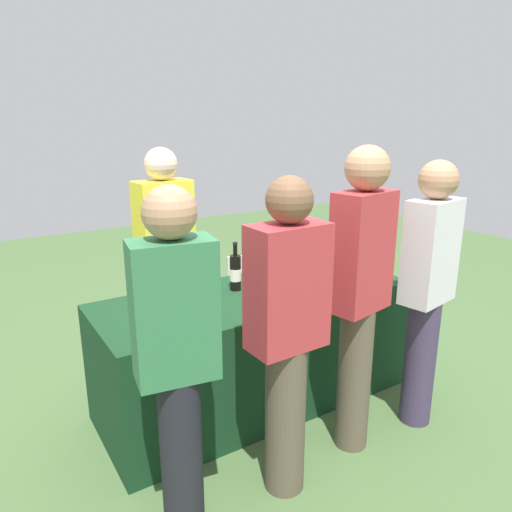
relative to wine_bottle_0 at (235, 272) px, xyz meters
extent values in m
plane|color=#476638|center=(0.08, -0.12, -0.91)|extent=(12.00, 12.00, 0.00)
cube|color=#14381E|center=(0.08, -0.12, -0.52)|extent=(2.08, 0.80, 0.79)
cylinder|color=black|center=(0.00, 0.00, 0.00)|extent=(0.07, 0.07, 0.24)
cylinder|color=black|center=(0.00, 0.00, 0.15)|extent=(0.03, 0.03, 0.07)
cylinder|color=black|center=(0.00, 0.00, 0.20)|extent=(0.03, 0.03, 0.02)
cylinder|color=silver|center=(0.00, 0.00, -0.02)|extent=(0.07, 0.07, 0.08)
cylinder|color=black|center=(0.35, 0.08, 0.00)|extent=(0.07, 0.07, 0.24)
cylinder|color=black|center=(0.35, 0.08, 0.16)|extent=(0.03, 0.03, 0.08)
cylinder|color=gold|center=(0.35, 0.08, 0.21)|extent=(0.03, 0.03, 0.02)
cylinder|color=silver|center=(0.35, 0.08, -0.01)|extent=(0.07, 0.07, 0.08)
cylinder|color=black|center=(0.51, 0.07, -0.01)|extent=(0.08, 0.08, 0.23)
cylinder|color=black|center=(0.51, 0.07, 0.14)|extent=(0.03, 0.03, 0.07)
cylinder|color=gold|center=(0.51, 0.07, 0.19)|extent=(0.03, 0.03, 0.02)
cylinder|color=silver|center=(0.51, 0.07, -0.02)|extent=(0.08, 0.08, 0.08)
cylinder|color=black|center=(0.63, -0.01, -0.01)|extent=(0.07, 0.07, 0.22)
cylinder|color=black|center=(0.63, -0.01, 0.13)|extent=(0.03, 0.03, 0.07)
cylinder|color=black|center=(0.63, -0.01, 0.18)|extent=(0.03, 0.03, 0.02)
cylinder|color=silver|center=(0.63, -0.01, -0.02)|extent=(0.08, 0.08, 0.08)
cylinder|color=silver|center=(-0.62, -0.32, -0.12)|extent=(0.06, 0.06, 0.00)
cylinder|color=silver|center=(-0.62, -0.32, -0.09)|extent=(0.01, 0.01, 0.06)
sphere|color=silver|center=(-0.62, -0.32, -0.02)|extent=(0.07, 0.07, 0.07)
cylinder|color=silver|center=(-0.42, -0.26, -0.12)|extent=(0.06, 0.06, 0.00)
cylinder|color=silver|center=(-0.42, -0.26, -0.09)|extent=(0.01, 0.01, 0.06)
sphere|color=silver|center=(-0.42, -0.26, -0.02)|extent=(0.06, 0.06, 0.06)
sphere|color=#590C19|center=(-0.42, -0.26, -0.04)|extent=(0.04, 0.04, 0.04)
cylinder|color=silver|center=(0.44, -0.34, -0.12)|extent=(0.06, 0.06, 0.00)
cylinder|color=silver|center=(0.44, -0.34, -0.08)|extent=(0.01, 0.01, 0.08)
sphere|color=silver|center=(0.44, -0.34, -0.01)|extent=(0.06, 0.06, 0.06)
sphere|color=#590C19|center=(0.44, -0.34, -0.02)|extent=(0.04, 0.04, 0.04)
cylinder|color=silver|center=(0.56, -0.32, -0.12)|extent=(0.07, 0.07, 0.00)
cylinder|color=silver|center=(0.56, -0.32, -0.08)|extent=(0.01, 0.01, 0.07)
sphere|color=silver|center=(0.56, -0.32, -0.01)|extent=(0.07, 0.07, 0.07)
cylinder|color=silver|center=(0.65, -0.26, -0.12)|extent=(0.06, 0.06, 0.00)
cylinder|color=silver|center=(0.65, -0.26, -0.08)|extent=(0.01, 0.01, 0.08)
sphere|color=silver|center=(0.65, -0.26, -0.01)|extent=(0.08, 0.08, 0.08)
cylinder|color=#3F3351|center=(-0.26, 0.55, -0.49)|extent=(0.21, 0.21, 0.84)
cube|color=yellow|center=(-0.26, 0.55, 0.25)|extent=(0.41, 0.25, 0.63)
sphere|color=beige|center=(-0.26, 0.55, 0.68)|extent=(0.23, 0.23, 0.23)
cylinder|color=black|center=(-0.79, -0.87, -0.51)|extent=(0.19, 0.19, 0.81)
cube|color=#337247|center=(-0.79, -0.87, 0.21)|extent=(0.37, 0.24, 0.61)
sphere|color=tan|center=(-0.79, -0.87, 0.62)|extent=(0.22, 0.22, 0.22)
cylinder|color=brown|center=(-0.23, -0.89, -0.50)|extent=(0.21, 0.21, 0.81)
cube|color=#B23338|center=(-0.23, -0.89, 0.21)|extent=(0.38, 0.22, 0.61)
sphere|color=brown|center=(-0.23, -0.89, 0.62)|extent=(0.22, 0.22, 0.22)
cylinder|color=brown|center=(0.31, -0.83, -0.48)|extent=(0.19, 0.19, 0.87)
cube|color=#B23338|center=(0.31, -0.83, 0.29)|extent=(0.38, 0.25, 0.65)
sphere|color=tan|center=(0.31, -0.83, 0.73)|extent=(0.24, 0.24, 0.24)
cylinder|color=#3F3351|center=(0.83, -0.87, -0.50)|extent=(0.19, 0.19, 0.83)
cube|color=silver|center=(0.83, -0.87, 0.22)|extent=(0.38, 0.25, 0.62)
sphere|color=tan|center=(0.83, -0.87, 0.64)|extent=(0.22, 0.22, 0.22)
cube|color=white|center=(0.69, 0.79, -0.54)|extent=(0.56, 0.16, 0.75)
camera|label=1|loc=(-1.49, -2.61, 0.97)|focal=33.59mm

